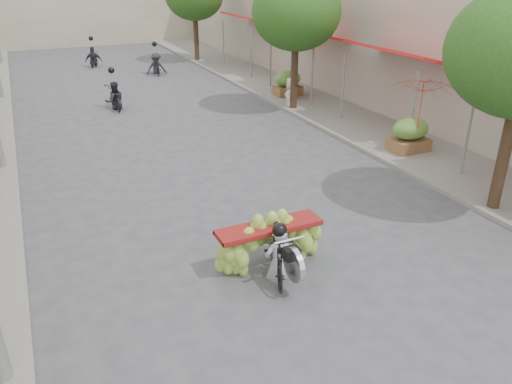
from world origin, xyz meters
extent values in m
cube|color=gray|center=(7.00, 15.00, 0.06)|extent=(4.00, 60.00, 0.12)
cube|color=#B0A191|center=(12.00, 14.00, 3.00)|extent=(8.00, 40.00, 6.00)
cylinder|color=slate|center=(6.30, 5.90, 1.27)|extent=(0.08, 0.08, 2.55)
cube|color=red|center=(7.12, 10.00, 2.75)|extent=(1.77, 4.20, 0.53)
cylinder|color=slate|center=(6.30, 8.10, 1.27)|extent=(0.08, 0.08, 2.55)
cylinder|color=slate|center=(6.30, 11.90, 1.27)|extent=(0.08, 0.08, 2.55)
cube|color=red|center=(7.12, 16.00, 2.75)|extent=(1.77, 4.20, 0.53)
cylinder|color=slate|center=(6.30, 14.10, 1.27)|extent=(0.08, 0.08, 2.55)
cylinder|color=slate|center=(6.30, 17.90, 1.27)|extent=(0.08, 0.08, 2.55)
cube|color=red|center=(7.12, 22.00, 2.75)|extent=(1.77, 4.20, 0.53)
cylinder|color=slate|center=(6.30, 20.10, 1.27)|extent=(0.08, 0.08, 2.55)
cylinder|color=slate|center=(6.30, 23.90, 1.27)|extent=(0.08, 0.08, 2.55)
cylinder|color=#3A2719|center=(5.40, 4.00, 1.60)|extent=(0.28, 0.28, 3.20)
cylinder|color=#3A2719|center=(5.40, 14.00, 1.60)|extent=(0.28, 0.28, 3.20)
ellipsoid|color=#295719|center=(5.40, 14.00, 3.80)|extent=(3.40, 3.40, 2.90)
cylinder|color=#3A2719|center=(5.40, 26.00, 1.60)|extent=(0.28, 0.28, 3.20)
cube|color=brown|center=(6.20, 8.00, 0.37)|extent=(1.20, 0.80, 0.50)
ellipsoid|color=#5D9136|center=(6.20, 8.00, 0.95)|extent=(1.20, 0.88, 0.66)
cube|color=brown|center=(6.20, 16.00, 0.37)|extent=(1.20, 0.80, 0.50)
ellipsoid|color=#5D9136|center=(6.20, 16.00, 0.95)|extent=(1.20, 0.88, 0.66)
imported|color=black|center=(-0.61, 3.78, 0.51)|extent=(1.09, 1.80, 1.02)
cylinder|color=silver|center=(-0.61, 3.13, 0.62)|extent=(0.10, 0.66, 0.66)
cube|color=black|center=(-0.61, 3.23, 0.80)|extent=(0.28, 0.22, 0.22)
cylinder|color=silver|center=(-0.61, 3.33, 1.02)|extent=(0.60, 0.05, 0.05)
cube|color=maroon|center=(-0.61, 4.13, 0.88)|extent=(2.10, 0.55, 0.10)
imported|color=silver|center=(-0.61, 3.73, 1.07)|extent=(0.55, 0.41, 1.53)
sphere|color=black|center=(-0.61, 3.70, 1.80)|extent=(0.28, 0.28, 0.28)
imported|color=#A41B15|center=(6.11, 7.58, 2.49)|extent=(2.50, 2.50, 1.78)
imported|color=silver|center=(6.01, 15.27, 1.02)|extent=(1.02, 0.99, 1.81)
imported|color=black|center=(-1.13, 17.28, 0.46)|extent=(0.65, 1.65, 0.92)
imported|color=#282830|center=(-1.13, 17.28, 1.12)|extent=(0.80, 0.50, 1.65)
sphere|color=black|center=(-1.13, 17.28, 1.58)|extent=(0.26, 0.26, 0.26)
imported|color=black|center=(2.20, 23.39, 0.53)|extent=(0.67, 1.84, 1.06)
imported|color=#282830|center=(2.20, 23.39, 1.12)|extent=(1.10, 0.65, 1.65)
sphere|color=black|center=(2.20, 23.39, 1.58)|extent=(0.26, 0.26, 0.26)
imported|color=black|center=(-0.51, 27.00, 0.39)|extent=(0.97, 1.49, 0.79)
imported|color=#282830|center=(-0.51, 27.00, 1.12)|extent=(1.10, 0.84, 1.65)
sphere|color=black|center=(-0.51, 27.00, 1.58)|extent=(0.26, 0.26, 0.26)
camera|label=1|loc=(-4.40, -3.39, 5.53)|focal=35.00mm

